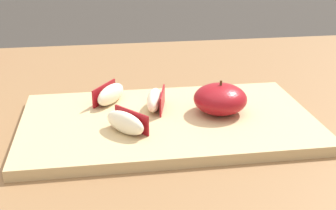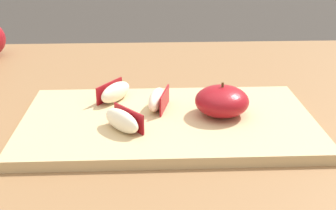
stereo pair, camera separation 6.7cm
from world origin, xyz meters
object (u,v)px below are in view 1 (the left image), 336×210
(cutting_board, at_px, (168,122))
(apple_wedge_middle, at_px, (126,122))
(apple_half_skin_up, at_px, (220,99))
(apple_wedge_back, at_px, (155,100))
(apple_wedge_near_knife, at_px, (110,94))

(cutting_board, relative_size, apple_wedge_middle, 6.41)
(apple_half_skin_up, height_order, apple_wedge_back, apple_half_skin_up)
(cutting_board, distance_m, apple_half_skin_up, 0.09)
(apple_wedge_near_knife, bearing_deg, apple_half_skin_up, -21.41)
(apple_half_skin_up, distance_m, apple_wedge_middle, 0.15)
(apple_wedge_middle, bearing_deg, apple_wedge_near_knife, 98.62)
(apple_half_skin_up, xyz_separation_m, apple_wedge_near_knife, (-0.16, 0.06, -0.01))
(cutting_board, bearing_deg, apple_wedge_back, 112.77)
(cutting_board, relative_size, apple_wedge_back, 6.01)
(apple_wedge_near_knife, bearing_deg, cutting_board, -40.63)
(cutting_board, xyz_separation_m, apple_wedge_middle, (-0.07, -0.04, 0.02))
(apple_wedge_back, bearing_deg, apple_wedge_near_knife, 152.26)
(cutting_board, relative_size, apple_wedge_near_knife, 6.22)
(apple_half_skin_up, distance_m, apple_wedge_back, 0.10)
(apple_wedge_middle, bearing_deg, cutting_board, 32.68)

